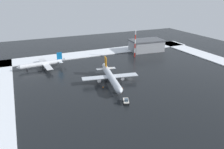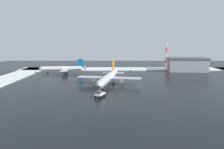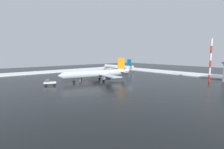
% 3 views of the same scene
% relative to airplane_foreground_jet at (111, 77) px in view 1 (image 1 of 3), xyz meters
% --- Properties ---
extents(ground_plane, '(240.00, 240.00, 0.00)m').
position_rel_airplane_foreground_jet_xyz_m(ground_plane, '(-14.85, -6.60, -3.41)').
color(ground_plane, black).
extents(snow_bank_far, '(152.00, 16.00, 0.50)m').
position_rel_airplane_foreground_jet_xyz_m(snow_bank_far, '(-14.85, -56.60, -3.16)').
color(snow_bank_far, white).
rests_on(snow_bank_far, ground_plane).
extents(snow_bank_left, '(14.00, 116.00, 0.50)m').
position_rel_airplane_foreground_jet_xyz_m(snow_bank_left, '(-81.85, -6.60, -3.16)').
color(snow_bank_left, white).
rests_on(snow_bank_left, ground_plane).
extents(airplane_foreground_jet, '(28.92, 34.61, 10.32)m').
position_rel_airplane_foreground_jet_xyz_m(airplane_foreground_jet, '(0.00, 0.00, 0.00)').
color(airplane_foreground_jet, silver).
rests_on(airplane_foreground_jet, ground_plane).
extents(airplane_far_rear, '(28.78, 23.89, 8.54)m').
position_rel_airplane_foreground_jet_xyz_m(airplane_far_rear, '(28.20, -37.92, -0.59)').
color(airplane_far_rear, silver).
rests_on(airplane_far_rear, ground_plane).
extents(pushback_tug, '(3.75, 5.09, 2.50)m').
position_rel_airplane_foreground_jet_xyz_m(pushback_tug, '(2.59, 21.17, -2.13)').
color(pushback_tug, silver).
rests_on(pushback_tug, ground_plane).
extents(ground_crew_near_tug, '(0.36, 0.36, 1.71)m').
position_rel_airplane_foreground_jet_xyz_m(ground_crew_near_tug, '(6.26, 4.67, -2.44)').
color(ground_crew_near_tug, black).
rests_on(ground_crew_near_tug, ground_plane).
extents(ground_crew_mid_apron, '(0.36, 0.36, 1.71)m').
position_rel_airplane_foreground_jet_xyz_m(ground_crew_mid_apron, '(-1.36, 9.76, -2.44)').
color(ground_crew_mid_apron, black).
rests_on(ground_crew_mid_apron, ground_plane).
extents(antenna_mast, '(0.70, 0.70, 18.90)m').
position_rel_airplane_foreground_jet_xyz_m(antenna_mast, '(-34.10, -36.15, 6.04)').
color(antenna_mast, red).
rests_on(antenna_mast, ground_plane).
extents(cargo_hangar, '(26.08, 16.87, 8.80)m').
position_rel_airplane_foreground_jet_xyz_m(cargo_hangar, '(-50.32, -46.64, 1.03)').
color(cargo_hangar, gray).
rests_on(cargo_hangar, ground_plane).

